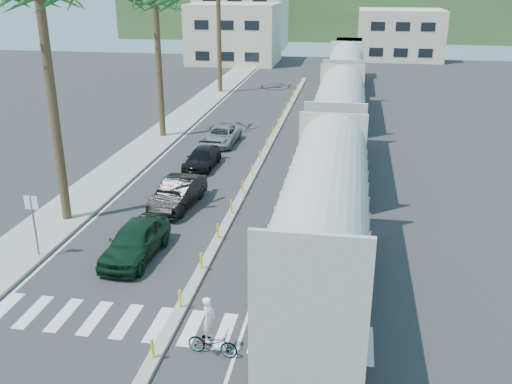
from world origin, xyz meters
TOP-DOWN VIEW (x-y plane):
  - ground at (0.00, 0.00)m, footprint 140.00×140.00m
  - sidewalk at (-8.50, 25.00)m, footprint 3.00×90.00m
  - rails at (5.00, 28.00)m, footprint 1.56×100.00m
  - median at (0.00, 19.96)m, footprint 0.45×60.00m
  - crosswalk at (0.00, -2.00)m, footprint 14.00×2.20m
  - lane_markings at (-2.15, 25.00)m, footprint 9.42×90.00m
  - freight_train at (5.00, 21.05)m, footprint 3.00×60.94m
  - street_sign at (-7.30, 2.00)m, footprint 0.60×0.08m
  - buildings at (-6.41, 71.66)m, footprint 38.00×27.00m
  - hillside at (0.00, 100.00)m, footprint 80.00×20.00m
  - car_lead at (-3.13, 2.77)m, footprint 2.29×4.83m
  - car_second at (-3.03, 8.71)m, footprint 2.56×5.00m
  - car_third at (-3.47, 15.32)m, footprint 2.00×4.38m
  - car_rear at (-3.47, 20.88)m, footprint 2.44×4.76m
  - cyclist at (1.76, -3.30)m, footprint 1.00×1.84m

SIDE VIEW (x-z plane):
  - ground at x=0.00m, z-range 0.00..0.00m
  - lane_markings at x=-2.15m, z-range 0.00..0.01m
  - crosswalk at x=0.00m, z-range 0.00..0.01m
  - rails at x=5.00m, z-range 0.00..0.06m
  - sidewalk at x=-8.50m, z-range 0.00..0.15m
  - median at x=0.00m, z-range -0.34..0.51m
  - car_third at x=-3.47m, z-range 0.00..1.24m
  - car_rear at x=-3.47m, z-range 0.00..1.28m
  - cyclist at x=1.76m, z-range -0.39..1.71m
  - car_second at x=-3.03m, z-range 0.00..1.54m
  - car_lead at x=-3.13m, z-range 0.00..1.59m
  - street_sign at x=-7.30m, z-range 0.47..3.47m
  - freight_train at x=5.00m, z-range -0.02..5.83m
  - buildings at x=-6.41m, z-range -0.64..9.36m
  - hillside at x=0.00m, z-range 0.00..12.00m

